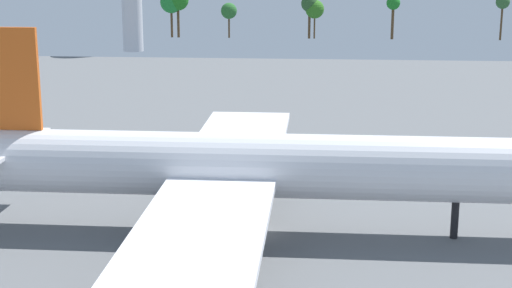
# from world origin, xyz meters

# --- Properties ---
(ground_plane) EXTENTS (249.63, 249.63, 0.00)m
(ground_plane) POSITION_xyz_m (0.00, 0.00, 0.00)
(ground_plane) COLOR slate
(cargo_airplane) EXTENTS (62.41, 54.14, 18.95)m
(cargo_airplane) POSITION_xyz_m (-0.34, 0.00, 6.41)
(cargo_airplane) COLOR silver
(cargo_airplane) RESTS_ON ground_plane
(catering_truck) EXTENTS (4.23, 3.69, 2.54)m
(catering_truck) POSITION_xyz_m (-3.55, 36.97, 1.22)
(catering_truck) COLOR #333338
(catering_truck) RESTS_ON ground_plane
(tree_line_backdrop) EXTENTS (107.31, 6.89, 15.22)m
(tree_line_backdrop) POSITION_xyz_m (-16.47, 173.92, 10.50)
(tree_line_backdrop) COLOR #51381E
(tree_line_backdrop) RESTS_ON ground_plane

